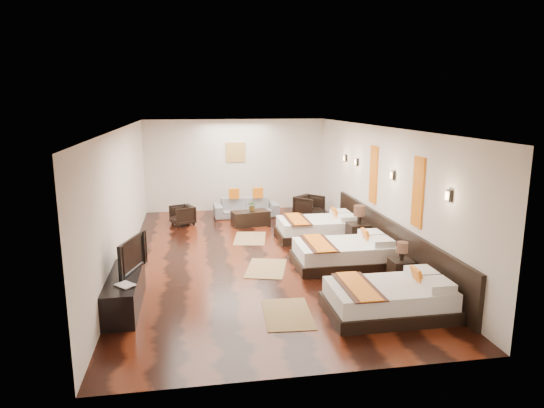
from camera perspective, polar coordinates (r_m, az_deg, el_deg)
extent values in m
cube|color=black|center=(10.59, -1.80, -6.23)|extent=(5.50, 9.50, 0.01)
cube|color=white|center=(10.07, -1.91, 9.08)|extent=(5.50, 9.50, 0.01)
cube|color=silver|center=(14.90, -4.33, 4.63)|extent=(5.50, 0.01, 2.80)
cube|color=silver|center=(10.24, -17.28, 0.69)|extent=(0.01, 9.50, 2.80)
cube|color=silver|center=(10.94, 12.57, 1.66)|extent=(0.01, 9.50, 2.80)
cube|color=black|center=(10.43, 13.77, -4.29)|extent=(0.08, 6.60, 0.90)
cube|color=black|center=(8.05, 13.61, -11.89)|extent=(1.96, 1.21, 0.21)
cube|color=white|center=(7.96, 13.70, -10.29)|extent=(1.87, 1.12, 0.28)
cube|color=orange|center=(8.06, 16.88, -8.26)|extent=(0.15, 0.30, 0.30)
cube|color=#38190F|center=(7.72, 10.20, -9.64)|extent=(0.51, 1.23, 0.02)
cube|color=orange|center=(7.72, 10.20, -9.54)|extent=(0.35, 1.23, 0.02)
cube|color=black|center=(10.07, 8.43, -6.70)|extent=(2.01, 1.24, 0.21)
cube|color=white|center=(10.00, 8.48, -5.35)|extent=(1.91, 1.15, 0.29)
cube|color=orange|center=(10.08, 11.12, -3.77)|extent=(0.15, 0.31, 0.31)
cube|color=#38190F|center=(9.81, 5.57, -4.68)|extent=(0.53, 1.26, 0.02)
cube|color=orange|center=(9.80, 5.57, -4.60)|extent=(0.36, 1.26, 0.02)
cube|color=black|center=(12.00, 5.35, -3.55)|extent=(1.96, 1.21, 0.21)
cube|color=white|center=(11.94, 5.37, -2.43)|extent=(1.86, 1.12, 0.28)
cube|color=orange|center=(12.01, 7.54, -1.16)|extent=(0.15, 0.30, 0.30)
cube|color=#38190F|center=(11.78, 2.97, -1.84)|extent=(0.51, 1.23, 0.02)
cube|color=orange|center=(11.78, 2.97, -1.77)|extent=(0.35, 1.23, 0.02)
cube|color=black|center=(9.37, 15.05, -7.72)|extent=(0.40, 0.40, 0.44)
cylinder|color=black|center=(9.27, 15.16, -5.92)|extent=(0.07, 0.07, 0.18)
cylinder|color=#3F2619|center=(9.22, 15.21, -4.98)|extent=(0.21, 0.21, 0.19)
cube|color=black|center=(11.40, 10.23, -3.63)|extent=(0.49, 0.49, 0.55)
cylinder|color=black|center=(11.31, 10.31, -1.76)|extent=(0.09, 0.09, 0.22)
cylinder|color=#3F2619|center=(11.26, 10.34, -0.78)|extent=(0.26, 0.26, 0.24)
cube|color=olive|center=(7.86, 1.84, -12.91)|extent=(0.83, 1.25, 0.01)
cube|color=olive|center=(9.83, -0.69, -7.65)|extent=(1.04, 1.36, 0.01)
cube|color=olive|center=(11.92, -2.63, -4.10)|extent=(0.95, 1.31, 0.01)
cube|color=black|center=(8.35, -17.09, -9.92)|extent=(0.50, 1.80, 0.55)
imported|color=black|center=(8.34, -16.82, -5.78)|extent=(0.44, 1.01, 0.59)
imported|color=black|center=(7.75, -17.72, -9.40)|extent=(0.36, 0.37, 0.03)
imported|color=brown|center=(8.97, -16.61, -5.45)|extent=(0.37, 0.37, 0.30)
imported|color=slate|center=(14.13, -3.09, -0.40)|extent=(1.91, 0.80, 0.55)
imported|color=black|center=(13.41, -10.60, -1.31)|extent=(0.76, 0.75, 0.54)
imported|color=black|center=(14.04, 4.43, -0.30)|extent=(0.98, 0.99, 0.64)
cube|color=black|center=(13.14, -2.57, -1.69)|extent=(1.08, 0.68, 0.40)
imported|color=#27551C|center=(13.06, -2.34, -0.21)|extent=(0.31, 0.29, 0.29)
cube|color=#D86014|center=(9.18, 16.96, 1.35)|extent=(0.04, 0.40, 1.30)
cube|color=#D86014|center=(11.16, 11.97, 3.45)|extent=(0.04, 0.40, 1.30)
cube|color=black|center=(8.19, 20.29, 0.94)|extent=(0.06, 0.12, 0.18)
cube|color=#FFD18C|center=(8.18, 20.11, 0.94)|extent=(0.02, 0.10, 0.14)
cube|color=black|center=(10.13, 14.16, 3.34)|extent=(0.06, 0.12, 0.18)
cube|color=#FFD18C|center=(10.12, 14.01, 3.33)|extent=(0.02, 0.10, 0.14)
cube|color=black|center=(12.16, 10.02, 4.93)|extent=(0.06, 0.12, 0.18)
cube|color=#FFD18C|center=(12.15, 9.89, 4.93)|extent=(0.02, 0.10, 0.14)
cube|color=black|center=(13.00, 8.70, 5.43)|extent=(0.06, 0.12, 0.18)
cube|color=#FFD18C|center=(12.99, 8.58, 5.43)|extent=(0.02, 0.10, 0.14)
cube|color=#AD873F|center=(14.83, -4.35, 6.15)|extent=(0.60, 0.04, 0.60)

